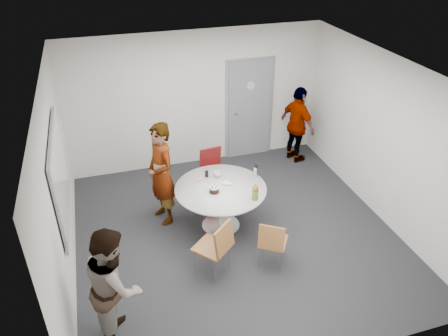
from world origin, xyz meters
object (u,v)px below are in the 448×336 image
object	(u,v)px
whiteboard	(60,175)
person_right	(298,125)
chair_near_left	(217,244)
door	(249,109)
person_main	(161,174)
chair_near_right	(272,241)
chair_far	(213,167)
person_left	(115,285)
table	(222,193)

from	to	relation	value
whiteboard	person_right	bearing A→B (deg)	21.64
chair_near_left	person_right	distance (m)	3.71
door	person_main	size ratio (longest dim) A/B	1.20
door	whiteboard	distance (m)	4.25
chair_near_right	person_main	bearing A→B (deg)	161.79
chair_far	person_right	bearing A→B (deg)	-167.45
person_main	person_right	xyz separation A→B (m)	(2.97, 1.21, -0.09)
person_right	person_left	bearing A→B (deg)	114.95
whiteboard	person_main	size ratio (longest dim) A/B	1.08
door	person_main	xyz separation A→B (m)	(-2.12, -1.74, -0.15)
door	table	world-z (taller)	door
chair_near_left	chair_far	size ratio (longest dim) A/B	1.03
whiteboard	person_left	bearing A→B (deg)	-72.38
person_main	table	bearing A→B (deg)	44.40
chair_near_left	person_left	distance (m)	1.56
whiteboard	person_main	world-z (taller)	whiteboard
chair_far	person_left	world-z (taller)	person_left
table	person_main	bearing A→B (deg)	150.85
table	chair_near_left	distance (m)	1.12
person_main	person_left	bearing A→B (deg)	-39.75
chair_near_left	person_main	xyz separation A→B (m)	(-0.49, 1.54, 0.32)
chair_far	person_right	size ratio (longest dim) A/B	0.56
whiteboard	person_left	distance (m)	1.81
table	chair_far	distance (m)	1.04
person_main	person_left	xyz separation A→B (m)	(-0.93, -2.15, -0.07)
whiteboard	person_left	size ratio (longest dim) A/B	1.18
door	person_left	distance (m)	4.95
chair_near_right	chair_far	bearing A→B (deg)	130.57
person_left	person_right	bearing A→B (deg)	-49.05
door	chair_near_left	size ratio (longest dim) A/B	2.32
whiteboard	person_left	xyz separation A→B (m)	(0.51, -1.61, -0.64)
table	door	bearing A→B (deg)	60.62
door	person_left	world-z (taller)	door
whiteboard	table	bearing A→B (deg)	1.41
table	person_right	size ratio (longest dim) A/B	0.91
chair_far	person_left	xyz separation A→B (m)	(-1.93, -2.69, 0.27)
whiteboard	chair_near_left	xyz separation A→B (m)	(1.92, -0.99, -0.89)
person_left	person_main	bearing A→B (deg)	-23.07
chair_far	person_main	distance (m)	1.19
chair_near_right	chair_far	size ratio (longest dim) A/B	0.91
door	chair_near_right	bearing A→B (deg)	-104.15
chair_near_left	person_main	size ratio (longest dim) A/B	0.52
door	chair_near_right	size ratio (longest dim) A/B	2.63
door	person_main	distance (m)	2.75
chair_far	person_main	size ratio (longest dim) A/B	0.50
chair_near_left	chair_near_right	size ratio (longest dim) A/B	1.13
table	person_main	size ratio (longest dim) A/B	0.83
chair_near_right	chair_near_left	bearing A→B (deg)	-152.00
door	table	xyz separation A→B (m)	(-1.25, -2.23, -0.37)
chair_near_left	person_right	bearing A→B (deg)	6.72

